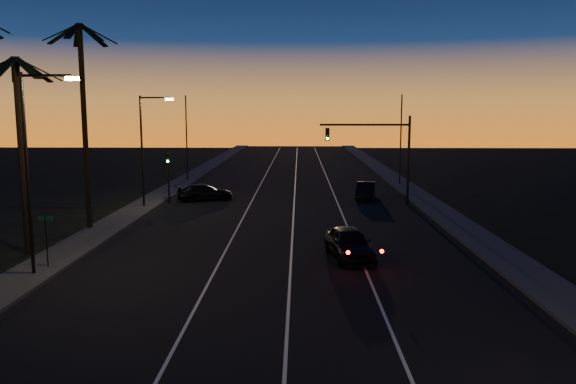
{
  "coord_description": "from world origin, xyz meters",
  "views": [
    {
      "loc": [
        0.89,
        -4.14,
        7.34
      ],
      "look_at": [
        0.31,
        24.8,
        3.17
      ],
      "focal_mm": 35.0,
      "sensor_mm": 36.0,
      "label": 1
    }
  ],
  "objects_px": {
    "right_car": "(366,191)",
    "cross_car": "(204,192)",
    "lead_car": "(349,243)",
    "signal_mast": "(379,144)"
  },
  "relations": [
    {
      "from": "right_car",
      "to": "cross_car",
      "type": "bearing_deg",
      "value": -175.65
    },
    {
      "from": "lead_car",
      "to": "right_car",
      "type": "bearing_deg",
      "value": 80.95
    },
    {
      "from": "right_car",
      "to": "cross_car",
      "type": "distance_m",
      "value": 13.5
    },
    {
      "from": "lead_car",
      "to": "signal_mast",
      "type": "bearing_deg",
      "value": 77.43
    },
    {
      "from": "lead_car",
      "to": "cross_car",
      "type": "xyz_separation_m",
      "value": [
        -10.37,
        18.38,
        -0.11
      ]
    },
    {
      "from": "lead_car",
      "to": "cross_car",
      "type": "relative_size",
      "value": 1.07
    },
    {
      "from": "signal_mast",
      "to": "cross_car",
      "type": "xyz_separation_m",
      "value": [
        -14.09,
        1.69,
        -4.09
      ]
    },
    {
      "from": "right_car",
      "to": "signal_mast",
      "type": "bearing_deg",
      "value": -77.0
    },
    {
      "from": "right_car",
      "to": "lead_car",
      "type": "bearing_deg",
      "value": -99.05
    },
    {
      "from": "signal_mast",
      "to": "lead_car",
      "type": "relative_size",
      "value": 1.32
    }
  ]
}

